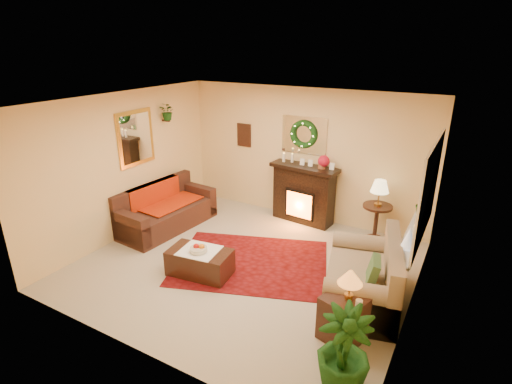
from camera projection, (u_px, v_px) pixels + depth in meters
The scene contains 31 objects.
floor at pixel (245, 265), 6.46m from camera, with size 5.00×5.00×0.00m, color beige.
ceiling at pixel (244, 102), 5.54m from camera, with size 5.00×5.00×0.00m, color white.
wall_back at pixel (304, 155), 7.83m from camera, with size 5.00×5.00×0.00m, color #EFD88C.
wall_front at pixel (134, 256), 4.17m from camera, with size 5.00×5.00×0.00m, color #EFD88C.
wall_left at pixel (125, 166), 7.15m from camera, with size 4.50×4.50×0.00m, color #EFD88C.
wall_right at pixel (421, 225), 4.85m from camera, with size 4.50×4.50×0.00m, color #EFD88C.
area_rug at pixel (251, 262), 6.53m from camera, with size 2.43×1.82×0.01m, color maroon.
sofa at pixel (166, 207), 7.63m from camera, with size 0.86×1.95×0.84m, color brown.
red_throw at pixel (169, 202), 7.76m from camera, with size 0.75×1.23×0.02m, color red.
fireplace at pixel (304, 195), 7.87m from camera, with size 1.19×0.38×1.09m, color black.
poinsettia at pixel (324, 161), 7.43m from camera, with size 0.22×0.22×0.22m, color #B21028.
mantel_candle_a at pixel (284, 158), 7.79m from camera, with size 0.06×0.06×0.17m, color silver.
mantel_candle_b at pixel (292, 158), 7.76m from camera, with size 0.06×0.06×0.17m, color #FFE9C5.
mantel_mirror at pixel (304, 135), 7.67m from camera, with size 0.92×0.02×0.72m, color white.
wreath at pixel (303, 134), 7.63m from camera, with size 0.55×0.55×0.11m, color #194719.
wall_art at pixel (244, 135), 8.35m from camera, with size 0.32×0.03×0.48m, color #381E11.
gold_mirror at pixel (136, 138), 7.23m from camera, with size 0.03×0.84×1.00m, color gold.
hanging_plant at pixel (168, 120), 7.69m from camera, with size 0.33×0.28×0.36m, color #194719.
loveseat at pixel (362, 273), 5.46m from camera, with size 0.92×1.59×0.92m, color #968261.
window_frame at pixel (429, 192), 5.22m from camera, with size 0.03×1.86×1.36m, color white.
window_glass at pixel (427, 192), 5.22m from camera, with size 0.02×1.70×1.22m, color black.
window_sill at pixel (413, 237), 5.51m from camera, with size 0.22×1.86×0.04m, color white.
mini_tree at pixel (409, 238), 5.11m from camera, with size 0.19×0.19×0.28m, color white.
sill_plant at pixel (423, 205), 6.02m from camera, with size 0.28×0.22×0.51m, color #22491A.
side_table_round at pixel (376, 223), 7.18m from camera, with size 0.52×0.52×0.67m, color black.
lamp_cream at pixel (379, 195), 6.96m from camera, with size 0.32×0.32×0.49m, color #EAD38C.
end_table_square at pixel (343, 319), 4.79m from camera, with size 0.47×0.47×0.57m, color #42190E.
lamp_tiffany at pixel (350, 286), 4.62m from camera, with size 0.29×0.29×0.43m, color orange.
coffee_table at pixel (200, 262), 6.15m from camera, with size 0.96×0.53×0.40m, color #4A1E0F.
fruit_bowl at pixel (199, 249), 6.03m from camera, with size 0.26×0.26×0.06m, color beige.
floor_palm at pixel (343, 354), 4.02m from camera, with size 1.63×1.63×2.92m, color #195122.
Camera 1 is at (2.92, -4.81, 3.41)m, focal length 28.00 mm.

